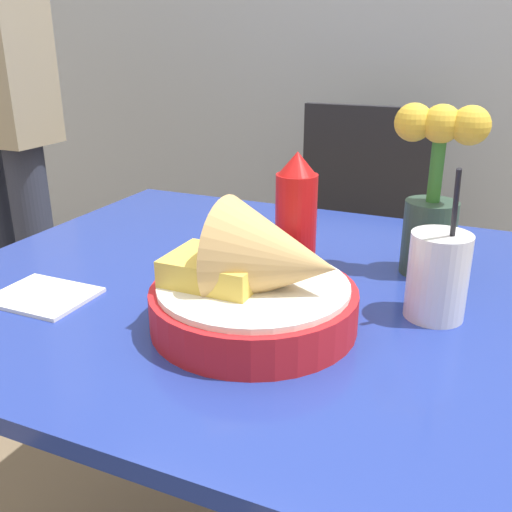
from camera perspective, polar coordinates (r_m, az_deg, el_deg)
dining_table at (r=0.98m, az=-1.17°, el=-8.15°), size 0.95×0.87×0.74m
chair_far_window at (r=1.77m, az=9.89°, el=2.05°), size 0.40×0.40×0.93m
food_basket at (r=0.75m, az=0.51°, el=-2.94°), size 0.28×0.28×0.18m
ketchup_bottle at (r=0.95m, az=4.03°, el=4.27°), size 0.07×0.07×0.20m
drink_cup at (r=0.83m, az=17.68°, el=-2.16°), size 0.08×0.08×0.22m
flower_vase at (r=0.96m, az=17.36°, el=6.17°), size 0.14×0.09×0.28m
napkin at (r=0.92m, az=-20.49°, el=-3.77°), size 0.14×0.12×0.01m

